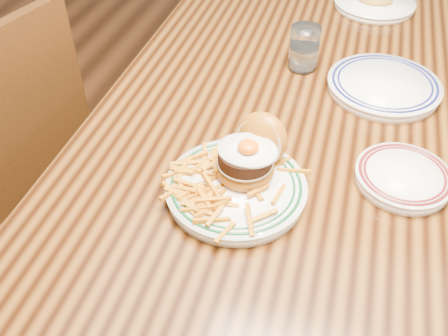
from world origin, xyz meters
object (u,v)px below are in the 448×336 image
(chair_left, at_px, (5,162))
(side_plate, at_px, (403,177))
(table, at_px, (285,116))
(main_plate, at_px, (240,176))

(chair_left, relative_size, side_plate, 4.96)
(table, height_order, side_plate, side_plate)
(table, bearing_deg, chair_left, -164.00)
(main_plate, distance_m, side_plate, 0.32)
(table, relative_size, side_plate, 8.44)
(table, distance_m, side_plate, 0.40)
(side_plate, bearing_deg, table, 135.65)
(table, height_order, main_plate, main_plate)
(chair_left, distance_m, main_plate, 0.79)
(chair_left, height_order, main_plate, chair_left)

